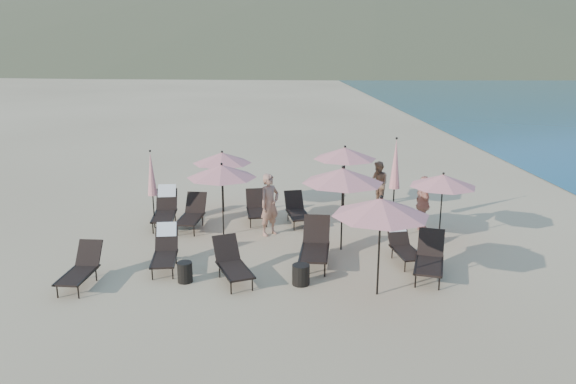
{
  "coord_description": "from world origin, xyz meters",
  "views": [
    {
      "loc": [
        -1.66,
        -13.01,
        5.5
      ],
      "look_at": [
        -0.88,
        3.5,
        1.1
      ],
      "focal_mm": 35.0,
      "sensor_mm": 36.0,
      "label": 1
    }
  ],
  "objects_px": {
    "lounger_4": "(403,243)",
    "umbrella_closed_0": "(395,165)",
    "lounger_8": "(256,208)",
    "lounger_9": "(297,210)",
    "lounger_3": "(315,245)",
    "lounger_5": "(430,258)",
    "lounger_1": "(165,249)",
    "lounger_6": "(165,208)",
    "lounger_7": "(192,214)",
    "umbrella_open_5": "(381,207)",
    "umbrella_open_0": "(222,171)",
    "beachgoer_b": "(378,183)",
    "umbrella_open_1": "(343,176)",
    "umbrella_open_2": "(443,180)",
    "umbrella_closed_1": "(151,174)",
    "lounger_2": "(232,263)",
    "beachgoer_c": "(423,204)",
    "lounger_0": "(81,268)",
    "umbrella_open_3": "(222,158)",
    "beachgoer_a": "(270,205)",
    "side_table_1": "(301,275)",
    "side_table_0": "(185,272)"
  },
  "relations": [
    {
      "from": "umbrella_open_3",
      "to": "beachgoer_c",
      "type": "xyz_separation_m",
      "value": [
        6.1,
        -2.3,
        -1.0
      ]
    },
    {
      "from": "lounger_8",
      "to": "lounger_9",
      "type": "bearing_deg",
      "value": -18.6
    },
    {
      "from": "side_table_1",
      "to": "lounger_0",
      "type": "bearing_deg",
      "value": 177.48
    },
    {
      "from": "umbrella_closed_0",
      "to": "beachgoer_a",
      "type": "height_order",
      "value": "umbrella_closed_0"
    },
    {
      "from": "lounger_2",
      "to": "beachgoer_c",
      "type": "height_order",
      "value": "beachgoer_c"
    },
    {
      "from": "beachgoer_a",
      "to": "side_table_0",
      "type": "bearing_deg",
      "value": -162.4
    },
    {
      "from": "lounger_8",
      "to": "umbrella_closed_1",
      "type": "height_order",
      "value": "umbrella_closed_1"
    },
    {
      "from": "umbrella_open_2",
      "to": "beachgoer_c",
      "type": "height_order",
      "value": "umbrella_open_2"
    },
    {
      "from": "umbrella_open_0",
      "to": "beachgoer_b",
      "type": "height_order",
      "value": "umbrella_open_0"
    },
    {
      "from": "umbrella_closed_0",
      "to": "lounger_8",
      "type": "bearing_deg",
      "value": 170.95
    },
    {
      "from": "umbrella_open_0",
      "to": "lounger_3",
      "type": "bearing_deg",
      "value": -42.95
    },
    {
      "from": "lounger_7",
      "to": "beachgoer_a",
      "type": "xyz_separation_m",
      "value": [
        2.37,
        -0.74,
        0.47
      ]
    },
    {
      "from": "lounger_6",
      "to": "beachgoer_b",
      "type": "bearing_deg",
      "value": 12.26
    },
    {
      "from": "lounger_2",
      "to": "side_table_1",
      "type": "distance_m",
      "value": 1.66
    },
    {
      "from": "lounger_8",
      "to": "beachgoer_b",
      "type": "xyz_separation_m",
      "value": [
        4.24,
        1.59,
        0.35
      ]
    },
    {
      "from": "lounger_0",
      "to": "lounger_6",
      "type": "xyz_separation_m",
      "value": [
        1.23,
        4.52,
        0.11
      ]
    },
    {
      "from": "lounger_0",
      "to": "lounger_5",
      "type": "height_order",
      "value": "lounger_5"
    },
    {
      "from": "lounger_7",
      "to": "umbrella_open_5",
      "type": "xyz_separation_m",
      "value": [
        4.73,
        -4.95,
        1.61
      ]
    },
    {
      "from": "lounger_2",
      "to": "umbrella_open_5",
      "type": "height_order",
      "value": "umbrella_open_5"
    },
    {
      "from": "umbrella_open_2",
      "to": "beachgoer_c",
      "type": "xyz_separation_m",
      "value": [
        -0.26,
        0.87,
        -0.93
      ]
    },
    {
      "from": "lounger_4",
      "to": "umbrella_closed_0",
      "type": "xyz_separation_m",
      "value": [
        0.4,
        2.87,
        1.48
      ]
    },
    {
      "from": "umbrella_open_1",
      "to": "lounger_8",
      "type": "bearing_deg",
      "value": 130.64
    },
    {
      "from": "umbrella_open_1",
      "to": "umbrella_closed_0",
      "type": "xyz_separation_m",
      "value": [
        1.9,
        2.05,
        -0.16
      ]
    },
    {
      "from": "umbrella_open_2",
      "to": "umbrella_closed_1",
      "type": "xyz_separation_m",
      "value": [
        -8.37,
        1.56,
        -0.09
      ]
    },
    {
      "from": "umbrella_open_2",
      "to": "beachgoer_c",
      "type": "bearing_deg",
      "value": 106.69
    },
    {
      "from": "lounger_6",
      "to": "umbrella_open_0",
      "type": "bearing_deg",
      "value": -32.92
    },
    {
      "from": "lounger_4",
      "to": "umbrella_open_5",
      "type": "xyz_separation_m",
      "value": [
        -1.08,
        -2.04,
        1.6
      ]
    },
    {
      "from": "lounger_7",
      "to": "beachgoer_b",
      "type": "xyz_separation_m",
      "value": [
        6.21,
        2.23,
        0.32
      ]
    },
    {
      "from": "lounger_5",
      "to": "umbrella_closed_1",
      "type": "bearing_deg",
      "value": 170.25
    },
    {
      "from": "lounger_6",
      "to": "umbrella_open_1",
      "type": "xyz_separation_m",
      "value": [
        5.18,
        -2.5,
        1.56
      ]
    },
    {
      "from": "lounger_2",
      "to": "umbrella_open_1",
      "type": "relative_size",
      "value": 0.73
    },
    {
      "from": "lounger_7",
      "to": "umbrella_open_3",
      "type": "distance_m",
      "value": 2.33
    },
    {
      "from": "lounger_0",
      "to": "umbrella_closed_0",
      "type": "relative_size",
      "value": 0.58
    },
    {
      "from": "side_table_1",
      "to": "lounger_1",
      "type": "bearing_deg",
      "value": 159.65
    },
    {
      "from": "umbrella_open_5",
      "to": "beachgoer_a",
      "type": "distance_m",
      "value": 4.96
    },
    {
      "from": "lounger_7",
      "to": "umbrella_closed_0",
      "type": "relative_size",
      "value": 0.63
    },
    {
      "from": "umbrella_open_2",
      "to": "umbrella_open_5",
      "type": "relative_size",
      "value": 0.87
    },
    {
      "from": "lounger_4",
      "to": "lounger_7",
      "type": "distance_m",
      "value": 6.5
    },
    {
      "from": "lounger_2",
      "to": "beachgoer_c",
      "type": "xyz_separation_m",
      "value": [
        5.53,
        3.35,
        0.42
      ]
    },
    {
      "from": "umbrella_open_3",
      "to": "beachgoer_b",
      "type": "distance_m",
      "value": 5.49
    },
    {
      "from": "beachgoer_a",
      "to": "beachgoer_b",
      "type": "relative_size",
      "value": 1.19
    },
    {
      "from": "lounger_6",
      "to": "lounger_8",
      "type": "height_order",
      "value": "lounger_6"
    },
    {
      "from": "umbrella_open_5",
      "to": "lounger_2",
      "type": "bearing_deg",
      "value": 163.96
    },
    {
      "from": "umbrella_open_3",
      "to": "lounger_7",
      "type": "bearing_deg",
      "value": -117.42
    },
    {
      "from": "lounger_1",
      "to": "lounger_6",
      "type": "distance_m",
      "value": 3.55
    },
    {
      "from": "lounger_3",
      "to": "lounger_5",
      "type": "bearing_deg",
      "value": -10.39
    },
    {
      "from": "lounger_8",
      "to": "beachgoer_b",
      "type": "distance_m",
      "value": 4.54
    },
    {
      "from": "lounger_4",
      "to": "umbrella_closed_0",
      "type": "bearing_deg",
      "value": 74.99
    },
    {
      "from": "umbrella_open_0",
      "to": "umbrella_open_1",
      "type": "distance_m",
      "value": 3.59
    },
    {
      "from": "lounger_8",
      "to": "lounger_2",
      "type": "bearing_deg",
      "value": -101.78
    }
  ]
}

